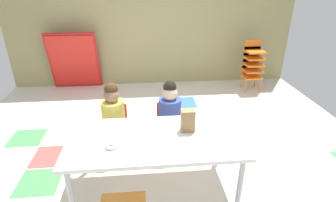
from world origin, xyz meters
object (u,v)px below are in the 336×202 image
paper_bag_brown (188,121)px  seated_child_near_camera (113,113)px  folded_activity_table (74,61)px  seated_child_middle_seat (170,111)px  craft_table (155,142)px  paper_plate_near_edge (112,148)px  kid_chair_orange_stack (253,63)px  donut_powdered_on_plate (111,146)px

paper_bag_brown → seated_child_near_camera: bearing=144.6°
folded_activity_table → paper_bag_brown: 3.25m
seated_child_middle_seat → craft_table: bearing=-107.7°
craft_table → seated_child_near_camera: 0.77m
paper_plate_near_edge → seated_child_near_camera: bearing=94.3°
kid_chair_orange_stack → donut_powdered_on_plate: (-2.33, -2.64, 0.12)m
seated_child_near_camera → paper_bag_brown: size_ratio=4.17×
seated_child_middle_seat → paper_bag_brown: seated_child_middle_seat is taller
paper_bag_brown → craft_table: bearing=-164.0°
donut_powdered_on_plate → craft_table: bearing=19.1°
seated_child_near_camera → seated_child_middle_seat: same height
paper_bag_brown → donut_powdered_on_plate: bearing=-162.3°
kid_chair_orange_stack → seated_child_near_camera: bearing=-141.8°
folded_activity_table → paper_bag_brown: size_ratio=4.94×
craft_table → kid_chair_orange_stack: (1.94, 2.51, -0.04)m
craft_table → folded_activity_table: 3.17m
seated_child_near_camera → donut_powdered_on_plate: seated_child_near_camera is taller
kid_chair_orange_stack → paper_bag_brown: bearing=-123.9°
seated_child_near_camera → donut_powdered_on_plate: size_ratio=8.22×
seated_child_middle_seat → paper_bag_brown: size_ratio=4.17×
donut_powdered_on_plate → paper_bag_brown: bearing=17.7°
seated_child_middle_seat → paper_plate_near_edge: bearing=-127.5°
folded_activity_table → paper_plate_near_edge: folded_activity_table is taller
seated_child_middle_seat → folded_activity_table: size_ratio=0.84×
paper_plate_near_edge → kid_chair_orange_stack: bearing=48.6°
kid_chair_orange_stack → paper_bag_brown: 2.92m
paper_bag_brown → donut_powdered_on_plate: 0.74m
seated_child_middle_seat → donut_powdered_on_plate: 0.97m
seated_child_middle_seat → kid_chair_orange_stack: (1.74, 1.87, -0.04)m
paper_plate_near_edge → paper_bag_brown: bearing=17.7°
seated_child_middle_seat → donut_powdered_on_plate: bearing=-127.5°
seated_child_middle_seat → donut_powdered_on_plate: seated_child_middle_seat is taller
kid_chair_orange_stack → craft_table: bearing=-127.7°
craft_table → seated_child_middle_seat: (0.20, 0.63, -0.01)m
seated_child_middle_seat → paper_bag_brown: bearing=-77.9°
folded_activity_table → donut_powdered_on_plate: bearing=-72.0°
paper_bag_brown → paper_plate_near_edge: 0.75m
craft_table → folded_activity_table: size_ratio=1.49×
kid_chair_orange_stack → donut_powdered_on_plate: 3.52m
seated_child_middle_seat → paper_plate_near_edge: (-0.59, -0.77, 0.06)m
craft_table → donut_powdered_on_plate: (-0.39, -0.13, 0.08)m
craft_table → donut_powdered_on_plate: donut_powdered_on_plate is taller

